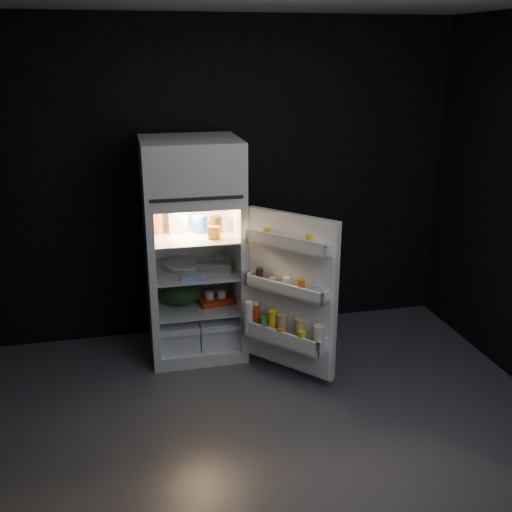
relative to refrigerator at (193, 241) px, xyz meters
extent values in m
cube|color=#535358|center=(0.33, -1.32, -0.96)|extent=(4.00, 3.40, 0.00)
cube|color=black|center=(0.33, 0.38, 0.39)|extent=(4.00, 0.00, 2.70)
cube|color=black|center=(0.33, -3.02, 0.39)|extent=(4.00, 0.00, 2.70)
cube|color=white|center=(0.00, -0.02, -0.91)|extent=(0.76, 0.70, 0.10)
cube|color=white|center=(-0.35, -0.02, -0.26)|extent=(0.05, 0.70, 1.20)
cube|color=white|center=(0.35, -0.02, -0.26)|extent=(0.05, 0.70, 1.20)
cube|color=white|center=(0.00, 0.30, -0.26)|extent=(0.66, 0.05, 1.20)
cube|color=white|center=(0.00, -0.02, 0.37)|extent=(0.76, 0.70, 0.06)
cube|color=white|center=(0.00, -0.02, 0.61)|extent=(0.76, 0.70, 0.42)
cube|color=black|center=(0.00, -0.38, 0.43)|extent=(0.68, 0.01, 0.02)
cube|color=white|center=(-0.33, -0.05, -0.26)|extent=(0.01, 0.65, 1.20)
cube|color=white|center=(0.33, -0.05, -0.26)|extent=(0.01, 0.65, 1.20)
cube|color=white|center=(0.00, -0.05, 0.34)|extent=(0.66, 0.65, 0.01)
cube|color=white|center=(0.00, -0.05, -0.85)|extent=(0.66, 0.65, 0.01)
cube|color=white|center=(0.00, -0.05, 0.06)|extent=(0.65, 0.63, 0.01)
cube|color=white|center=(0.00, -0.05, -0.24)|extent=(0.65, 0.63, 0.01)
cube|color=white|center=(0.00, -0.05, -0.54)|extent=(0.65, 0.63, 0.01)
cube|color=white|center=(-0.17, -0.03, -0.74)|extent=(0.32, 0.59, 0.22)
cube|color=white|center=(0.17, -0.03, -0.74)|extent=(0.32, 0.59, 0.22)
cube|color=white|center=(-0.17, -0.35, -0.65)|extent=(0.32, 0.02, 0.03)
cube|color=white|center=(0.17, -0.35, -0.65)|extent=(0.32, 0.02, 0.03)
cube|color=#FFE5B2|center=(0.00, -0.10, 0.32)|extent=(0.14, 0.14, 0.02)
cube|color=white|center=(0.65, -0.64, -0.26)|extent=(0.54, 0.61, 1.22)
cube|color=white|center=(0.63, -0.66, -0.26)|extent=(0.48, 0.55, 1.18)
cube|color=white|center=(0.60, -0.69, 0.11)|extent=(0.51, 0.57, 0.02)
cube|color=white|center=(0.57, -0.71, 0.15)|extent=(0.46, 0.53, 0.10)
cube|color=white|center=(0.81, -0.94, 0.15)|extent=(0.08, 0.07, 0.10)
cube|color=white|center=(0.38, -0.44, 0.15)|extent=(0.08, 0.07, 0.10)
cube|color=white|center=(0.59, -0.69, -0.22)|extent=(0.52, 0.58, 0.02)
cube|color=white|center=(0.56, -0.72, -0.19)|extent=(0.46, 0.53, 0.09)
cube|color=white|center=(0.81, -0.94, -0.19)|extent=(0.09, 0.08, 0.09)
cube|color=white|center=(0.38, -0.44, -0.19)|extent=(0.09, 0.08, 0.09)
cube|color=white|center=(0.58, -0.70, -0.63)|extent=(0.55, 0.60, 0.02)
cube|color=white|center=(0.53, -0.74, -0.57)|extent=(0.46, 0.53, 0.13)
cube|color=white|center=(0.79, -0.95, -0.57)|extent=(0.12, 0.11, 0.13)
cube|color=white|center=(0.36, -0.45, -0.57)|extent=(0.12, 0.11, 0.13)
cube|color=white|center=(0.60, -0.69, 0.21)|extent=(0.50, 0.56, 0.02)
cylinder|color=yellow|center=(0.71, -0.82, 0.18)|extent=(0.08, 0.08, 0.12)
cylinder|color=silver|center=(0.62, -0.72, 0.17)|extent=(0.08, 0.08, 0.10)
cylinder|color=yellow|center=(0.48, -0.55, 0.18)|extent=(0.08, 0.08, 0.11)
cylinder|color=#96B9E8|center=(0.76, -0.89, -0.15)|extent=(0.08, 0.08, 0.11)
cylinder|color=#C06916|center=(0.68, -0.79, -0.15)|extent=(0.07, 0.07, 0.12)
cylinder|color=silver|center=(0.59, -0.69, -0.16)|extent=(0.08, 0.08, 0.10)
cylinder|color=tan|center=(0.51, -0.60, -0.17)|extent=(0.08, 0.08, 0.07)
cylinder|color=black|center=(0.43, -0.51, -0.15)|extent=(0.08, 0.08, 0.12)
cylinder|color=beige|center=(0.77, -0.93, -0.51)|extent=(0.11, 0.11, 0.22)
cylinder|color=tan|center=(0.67, -0.81, -0.51)|extent=(0.10, 0.10, 0.22)
cylinder|color=tan|center=(0.56, -0.69, -0.51)|extent=(0.10, 0.10, 0.21)
cylinder|color=yellow|center=(0.51, -0.63, -0.50)|extent=(0.10, 0.10, 0.23)
cylinder|color=#338C33|center=(0.46, -0.57, -0.54)|extent=(0.09, 0.09, 0.16)
cylinder|color=#B3310F|center=(0.41, -0.51, -0.51)|extent=(0.10, 0.10, 0.21)
cylinder|color=yellow|center=(0.66, -0.87, -0.54)|extent=(0.08, 0.08, 0.15)
cylinder|color=#C06916|center=(0.55, -0.73, -0.56)|extent=(0.08, 0.08, 0.12)
cylinder|color=#B7B6BA|center=(0.45, -0.62, -0.56)|extent=(0.08, 0.08, 0.12)
cylinder|color=white|center=(0.35, -0.50, -0.49)|extent=(0.10, 0.10, 0.26)
cylinder|color=white|center=(0.41, -0.51, -0.37)|extent=(0.05, 0.05, 0.02)
cube|color=white|center=(-0.10, 0.04, 0.19)|extent=(0.17, 0.17, 0.24)
cylinder|color=blue|center=(0.06, -0.01, 0.14)|extent=(0.15, 0.15, 0.14)
cylinder|color=black|center=(0.18, -0.03, 0.14)|extent=(0.12, 0.12, 0.13)
cylinder|color=#C86220|center=(-0.27, 0.05, 0.18)|extent=(0.12, 0.12, 0.22)
cube|color=#C06916|center=(0.15, -0.21, 0.12)|extent=(0.11, 0.09, 0.10)
cube|color=gray|center=(0.16, -0.11, -0.19)|extent=(0.30, 0.18, 0.07)
cylinder|color=tan|center=(-0.09, 0.00, -0.21)|extent=(0.33, 0.33, 0.04)
cube|color=#96B9E8|center=(-0.04, -0.29, -0.21)|extent=(0.18, 0.14, 0.04)
cube|color=beige|center=(0.26, 0.06, -0.20)|extent=(0.15, 0.14, 0.05)
ellipsoid|color=#193815|center=(-0.11, -0.03, -0.43)|extent=(0.40, 0.36, 0.20)
cube|color=#B3310F|center=(0.17, -0.08, -0.50)|extent=(0.32, 0.21, 0.05)
cylinder|color=#B3310F|center=(0.14, 0.08, -0.48)|extent=(0.07, 0.07, 0.09)
cylinder|color=#B7B6BA|center=(0.28, 0.08, -0.48)|extent=(0.07, 0.07, 0.09)
camera|label=1|loc=(-0.52, -4.61, 1.45)|focal=42.00mm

